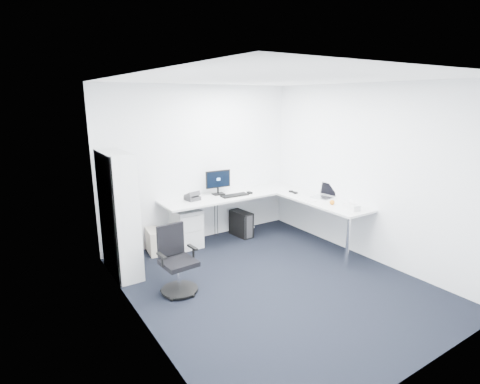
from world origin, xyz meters
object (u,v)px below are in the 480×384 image
monitor (218,182)px  laptop (322,191)px  bookshelf (119,214)px  task_chair (178,261)px  l_desk (248,221)px

monitor → laptop: bearing=-37.3°
bookshelf → task_chair: bearing=-65.7°
bookshelf → monitor: bookshelf is taller
bookshelf → laptop: bearing=-13.0°
task_chair → laptop: bearing=0.7°
l_desk → laptop: (1.04, -0.70, 0.53)m
l_desk → task_chair: 1.97m
laptop → monitor: bearing=128.6°
laptop → task_chair: bearing=174.7°
l_desk → laptop: bearing=-33.7°
l_desk → task_chair: task_chair is taller
bookshelf → laptop: (3.22, -0.75, 0.05)m
monitor → bookshelf: bearing=-163.1°
task_chair → monitor: (1.42, 1.42, 0.59)m
task_chair → laptop: (2.77, 0.24, 0.49)m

